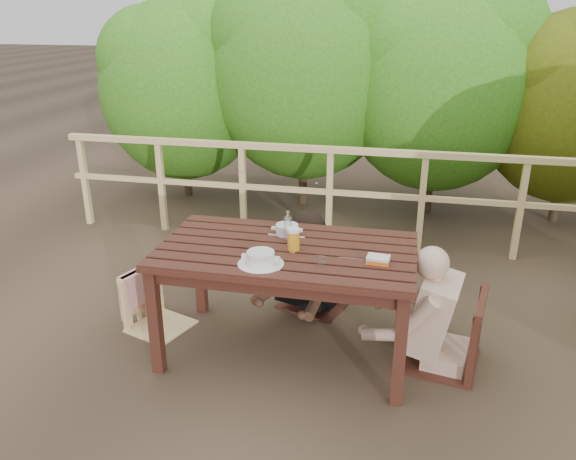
% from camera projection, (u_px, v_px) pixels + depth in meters
% --- Properties ---
extents(ground, '(60.00, 60.00, 0.00)m').
position_uv_depth(ground, '(287.00, 350.00, 4.01)').
color(ground, '#503C2B').
rests_on(ground, ground).
extents(table, '(1.68, 0.95, 0.78)m').
position_uv_depth(table, '(286.00, 302.00, 3.86)').
color(table, '#371912').
rests_on(table, ground).
extents(chair_left, '(0.53, 0.53, 0.83)m').
position_uv_depth(chair_left, '(157.00, 278.00, 4.14)').
color(chair_left, '#E7C280').
rests_on(chair_left, ground).
extents(chair_far, '(0.63, 0.63, 1.00)m').
position_uv_depth(chair_far, '(316.00, 247.00, 4.46)').
color(chair_far, '#371912').
rests_on(chair_far, ground).
extents(chair_right, '(0.59, 0.59, 1.02)m').
position_uv_depth(chair_right, '(447.00, 296.00, 3.70)').
color(chair_right, '#371912').
rests_on(chair_right, ground).
extents(woman, '(0.69, 0.77, 1.29)m').
position_uv_depth(woman, '(317.00, 229.00, 4.42)').
color(woman, black).
rests_on(woman, ground).
extents(diner_right, '(0.77, 0.67, 1.37)m').
position_uv_depth(diner_right, '(455.00, 272.00, 3.63)').
color(diner_right, tan).
rests_on(diner_right, ground).
extents(railing, '(5.60, 0.10, 1.01)m').
position_uv_depth(railing, '(330.00, 196.00, 5.64)').
color(railing, '#E7C280').
rests_on(railing, ground).
extents(hedge_row, '(6.60, 1.60, 3.80)m').
position_uv_depth(hedge_row, '(386.00, 43.00, 6.13)').
color(hedge_row, '#35721A').
rests_on(hedge_row, ground).
extents(soup_near, '(0.29, 0.29, 0.10)m').
position_uv_depth(soup_near, '(261.00, 259.00, 3.47)').
color(soup_near, silver).
rests_on(soup_near, table).
extents(soup_far, '(0.26, 0.26, 0.09)m').
position_uv_depth(soup_far, '(287.00, 230.00, 3.92)').
color(soup_far, white).
rests_on(soup_far, table).
extents(beer_glass, '(0.08, 0.08, 0.16)m').
position_uv_depth(beer_glass, '(294.00, 240.00, 3.66)').
color(beer_glass, orange).
rests_on(beer_glass, table).
extents(bottle, '(0.06, 0.06, 0.23)m').
position_uv_depth(bottle, '(288.00, 227.00, 3.78)').
color(bottle, silver).
rests_on(bottle, table).
extents(tumbler, '(0.06, 0.06, 0.07)m').
position_uv_depth(tumbler, '(321.00, 262.00, 3.45)').
color(tumbler, white).
rests_on(tumbler, table).
extents(butter_tub, '(0.15, 0.11, 0.06)m').
position_uv_depth(butter_tub, '(378.00, 261.00, 3.49)').
color(butter_tub, white).
rests_on(butter_tub, table).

